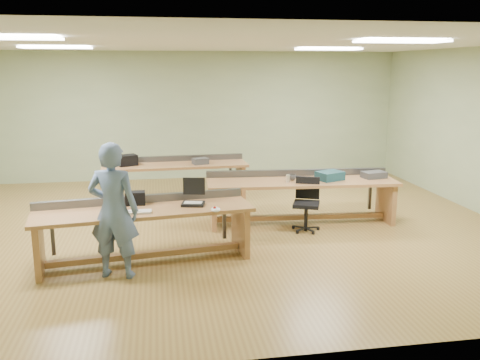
% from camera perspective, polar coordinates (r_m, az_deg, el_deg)
% --- Properties ---
extents(floor, '(10.00, 10.00, 0.00)m').
position_cam_1_polar(floor, '(8.57, -3.58, -5.33)').
color(floor, olive).
rests_on(floor, ground).
extents(ceiling, '(10.00, 10.00, 0.00)m').
position_cam_1_polar(ceiling, '(8.17, -3.87, 15.13)').
color(ceiling, silver).
rests_on(ceiling, wall_back).
extents(wall_back, '(10.00, 0.04, 3.00)m').
position_cam_1_polar(wall_back, '(12.20, -5.58, 7.17)').
color(wall_back, '#9EAE84').
rests_on(wall_back, floor).
extents(wall_front, '(10.00, 0.04, 3.00)m').
position_cam_1_polar(wall_front, '(4.34, 1.50, -2.47)').
color(wall_front, '#9EAE84').
rests_on(wall_front, floor).
extents(fluor_panels, '(6.20, 3.50, 0.03)m').
position_cam_1_polar(fluor_panels, '(8.17, -3.87, 14.92)').
color(fluor_panels, white).
rests_on(fluor_panels, ceiling).
extents(workbench_front, '(3.01, 1.15, 0.86)m').
position_cam_1_polar(workbench_front, '(7.09, -10.69, -4.65)').
color(workbench_front, '#9A7041').
rests_on(workbench_front, floor).
extents(workbench_mid, '(3.27, 1.06, 0.86)m').
position_cam_1_polar(workbench_mid, '(8.77, 6.85, -1.16)').
color(workbench_mid, '#9A7041').
rests_on(workbench_mid, floor).
extents(workbench_back, '(2.88, 0.87, 0.86)m').
position_cam_1_polar(workbench_back, '(10.24, -7.27, 0.76)').
color(workbench_back, '#9A7041').
rests_on(workbench_back, floor).
extents(person, '(0.72, 0.57, 1.74)m').
position_cam_1_polar(person, '(6.55, -14.00, -3.37)').
color(person, slate).
rests_on(person, floor).
extents(laptop_base, '(0.35, 0.31, 0.03)m').
position_cam_1_polar(laptop_base, '(7.10, -5.28, -2.69)').
color(laptop_base, black).
rests_on(laptop_base, workbench_front).
extents(laptop_screen, '(0.31, 0.08, 0.24)m').
position_cam_1_polar(laptop_screen, '(7.16, -5.19, -0.69)').
color(laptop_screen, black).
rests_on(laptop_screen, laptop_base).
extents(keyboard, '(0.48, 0.16, 0.03)m').
position_cam_1_polar(keyboard, '(6.83, -11.89, -3.55)').
color(keyboard, beige).
rests_on(keyboard, workbench_front).
extents(trackball_mouse, '(0.17, 0.19, 0.06)m').
position_cam_1_polar(trackball_mouse, '(6.74, -2.75, -3.34)').
color(trackball_mouse, white).
rests_on(trackball_mouse, workbench_front).
extents(camera_bag, '(0.27, 0.18, 0.19)m').
position_cam_1_polar(camera_bag, '(7.23, -11.68, -2.01)').
color(camera_bag, black).
rests_on(camera_bag, workbench_front).
extents(task_chair, '(0.60, 0.60, 0.87)m').
position_cam_1_polar(task_chair, '(8.41, 7.45, -3.51)').
color(task_chair, black).
rests_on(task_chair, floor).
extents(parts_bin_teal, '(0.51, 0.45, 0.15)m').
position_cam_1_polar(parts_bin_teal, '(8.77, 10.05, 0.48)').
color(parts_bin_teal, '#143942').
rests_on(parts_bin_teal, workbench_mid).
extents(parts_bin_grey, '(0.44, 0.33, 0.11)m').
position_cam_1_polar(parts_bin_grey, '(9.11, 14.80, 0.58)').
color(parts_bin_grey, '#363638').
rests_on(parts_bin_grey, workbench_mid).
extents(mug, '(0.14, 0.14, 0.10)m').
position_cam_1_polar(mug, '(8.68, 5.91, 0.31)').
color(mug, '#363638').
rests_on(mug, workbench_mid).
extents(drinks_can, '(0.09, 0.09, 0.13)m').
position_cam_1_polar(drinks_can, '(8.51, 5.40, 0.17)').
color(drinks_can, silver).
rests_on(drinks_can, workbench_mid).
extents(storage_box_back, '(0.43, 0.38, 0.21)m').
position_cam_1_polar(storage_box_back, '(10.16, -12.55, 2.18)').
color(storage_box_back, black).
rests_on(storage_box_back, workbench_back).
extents(tray_back, '(0.34, 0.29, 0.12)m').
position_cam_1_polar(tray_back, '(10.11, -4.47, 2.13)').
color(tray_back, '#363638').
rests_on(tray_back, workbench_back).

